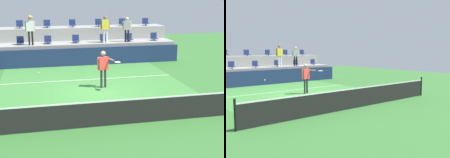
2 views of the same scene
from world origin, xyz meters
TOP-DOWN VIEW (x-y plane):
  - ground_plane at (0.00, 0.00)m, footprint 40.00×40.00m
  - court_inner_paint at (0.00, 1.00)m, footprint 9.00×10.00m
  - court_service_line at (0.00, 2.40)m, footprint 9.00×0.06m
  - tennis_net at (0.00, -4.00)m, footprint 10.48×0.08m
  - sponsor_backboard at (0.00, 6.00)m, footprint 13.00×0.16m
  - seating_tier_lower at (0.00, 7.30)m, footprint 13.00×1.80m
  - seating_tier_upper at (0.00, 9.10)m, footprint 13.00×1.80m
  - stadium_chair_lower_left at (-3.53, 7.23)m, footprint 0.44×0.40m
  - stadium_chair_lower_mid_left at (-1.83, 7.23)m, footprint 0.44×0.40m
  - stadium_chair_lower_center at (-0.04, 7.23)m, footprint 0.44×0.40m
  - stadium_chair_lower_mid_right at (1.79, 7.23)m, footprint 0.44×0.40m
  - stadium_chair_lower_right at (3.55, 7.23)m, footprint 0.44×0.40m
  - stadium_chair_lower_far_right at (5.32, 7.23)m, footprint 0.44×0.40m
  - stadium_chair_upper_left at (-3.57, 9.03)m, footprint 0.44×0.40m
  - stadium_chair_upper_mid_left at (-1.76, 9.03)m, footprint 0.44×0.40m
  - stadium_chair_upper_center at (-0.02, 9.03)m, footprint 0.44×0.40m
  - stadium_chair_upper_mid_right at (1.82, 9.03)m, footprint 0.44×0.40m
  - stadium_chair_upper_right at (3.54, 9.03)m, footprint 0.44×0.40m
  - stadium_chair_upper_far_right at (5.29, 9.03)m, footprint 0.44×0.40m
  - tennis_player at (0.47, 0.72)m, footprint 0.96×1.17m
  - spectator_with_hat at (-2.87, 6.85)m, footprint 0.61×0.43m
  - spectator_in_white at (1.84, 6.85)m, footprint 0.61×0.24m
  - spectator_leaning_on_rail at (3.29, 6.85)m, footprint 0.57×0.27m
  - tennis_ball at (-2.58, -0.33)m, footprint 0.07×0.07m

SIDE VIEW (x-z plane):
  - ground_plane at x=0.00m, z-range 0.00..0.00m
  - court_inner_paint at x=0.00m, z-range 0.00..0.01m
  - court_service_line at x=0.00m, z-range 0.01..0.01m
  - tennis_net at x=0.00m, z-range -0.04..1.03m
  - sponsor_backboard at x=0.00m, z-range 0.00..1.10m
  - seating_tier_lower at x=0.00m, z-range 0.00..1.25m
  - seating_tier_upper at x=0.00m, z-range 0.00..2.10m
  - tennis_player at x=0.47m, z-range 0.21..1.99m
  - tennis_ball at x=-2.58m, z-range 1.11..1.17m
  - stadium_chair_lower_left at x=-3.53m, z-range 1.20..1.72m
  - stadium_chair_lower_mid_left at x=-1.83m, z-range 1.20..1.72m
  - stadium_chair_lower_center at x=-0.04m, z-range 1.20..1.72m
  - stadium_chair_lower_mid_right at x=1.79m, z-range 1.20..1.72m
  - stadium_chair_lower_right at x=3.55m, z-range 1.20..1.72m
  - stadium_chair_lower_far_right at x=5.32m, z-range 1.20..1.72m
  - spectator_leaning_on_rail at x=3.29m, z-range 1.41..3.03m
  - spectator_in_white at x=1.84m, z-range 1.44..3.19m
  - stadium_chair_upper_left at x=-3.57m, z-range 2.05..2.57m
  - stadium_chair_upper_mid_left at x=-1.76m, z-range 2.05..2.57m
  - stadium_chair_upper_center at x=-0.02m, z-range 2.05..2.57m
  - stadium_chair_upper_mid_right at x=1.82m, z-range 2.05..2.57m
  - stadium_chair_upper_right at x=3.54m, z-range 2.05..2.57m
  - stadium_chair_upper_far_right at x=5.29m, z-range 2.05..2.57m
  - spectator_with_hat at x=-2.87m, z-range 1.47..3.29m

